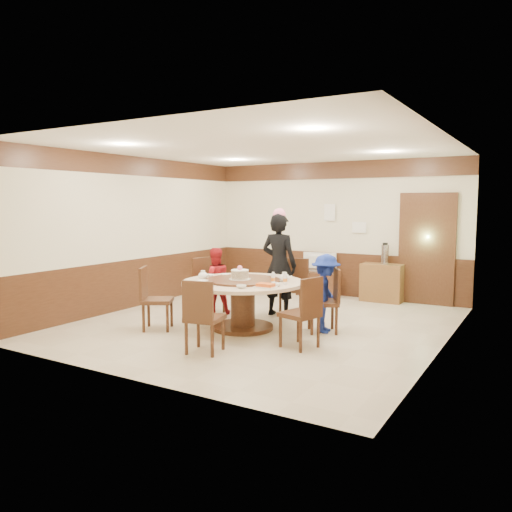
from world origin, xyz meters
The scene contains 31 objects.
room centered at (0.01, 0.01, 1.08)m, with size 6.00×6.04×2.84m.
banquet_table centered at (-0.11, -0.47, 0.53)m, with size 1.87×1.87×0.78m.
chair_0 centered at (1.05, -0.01, 0.30)m, with size 0.61×0.60×0.97m.
chair_1 centered at (0.11, 0.85, 0.30)m, with size 0.50×0.51×0.97m.
chair_2 centered at (-1.26, 0.22, 0.30)m, with size 0.54×0.54×0.97m.
chair_3 centered at (-1.24, -1.18, 0.30)m, with size 0.61×0.60×0.97m.
chair_4 centered at (0.12, -1.78, 0.30)m, with size 0.52×0.53×0.97m.
chair_5 centered at (1.10, -0.94, 0.30)m, with size 0.55×0.54×0.97m.
person_standing centered at (-0.07, 0.64, 0.88)m, with size 0.64×0.42×1.77m, color black.
person_red centered at (-1.09, 0.16, 0.58)m, with size 0.57×0.44×1.17m, color maroon.
person_blue centered at (1.07, 0.00, 0.59)m, with size 0.76×0.44×1.18m, color navy.
birthday_cake centered at (-0.13, -0.52, 0.86)m, with size 0.33×0.33×0.22m.
teapot_left centered at (-0.72, -0.67, 0.81)m, with size 0.17×0.15×0.13m, color white.
teapot_right centered at (0.47, -0.19, 0.81)m, with size 0.17×0.15×0.13m, color white.
bowl_0 centered at (-0.64, -0.16, 0.77)m, with size 0.15×0.15×0.04m, color white.
bowl_1 centered at (0.22, -1.04, 0.77)m, with size 0.15×0.15×0.05m, color white.
bowl_2 centered at (-0.53, -0.94, 0.77)m, with size 0.17×0.17×0.04m, color white.
bowl_3 centered at (0.55, -0.64, 0.77)m, with size 0.15×0.15×0.05m, color white.
bowl_4 centered at (-0.83, -0.34, 0.77)m, with size 0.14×0.14×0.03m, color white.
bowl_5 centered at (0.07, 0.11, 0.77)m, with size 0.14×0.14×0.04m, color white.
saucer_near centered at (-0.36, -1.12, 0.76)m, with size 0.18×0.18×0.01m, color white.
saucer_far centered at (0.34, 0.03, 0.76)m, with size 0.18×0.18×0.01m, color white.
shrimp_platter centered at (0.50, -0.83, 0.78)m, with size 0.30×0.20×0.06m.
bottle_0 centered at (0.43, -0.49, 0.83)m, with size 0.06×0.06×0.16m, color white.
bottle_1 centered at (0.61, -0.46, 0.83)m, with size 0.06×0.06×0.16m, color white.
tv_stand centered at (-0.24, 2.75, 0.25)m, with size 0.85×0.45×0.50m, color #422414.
television centered at (-0.24, 2.75, 0.70)m, with size 0.71×0.09×0.41m, color gray.
side_cabinet centered at (1.10, 2.78, 0.38)m, with size 0.80×0.40×0.75m, color brown.
thermos centered at (1.15, 2.78, 0.94)m, with size 0.15×0.15×0.38m, color silver.
notice_left centered at (-0.10, 2.96, 1.75)m, with size 0.25×0.00×0.35m, color white.
notice_right centered at (0.55, 2.96, 1.45)m, with size 0.30×0.00×0.22m, color white.
Camera 1 is at (3.92, -6.88, 1.93)m, focal length 35.00 mm.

